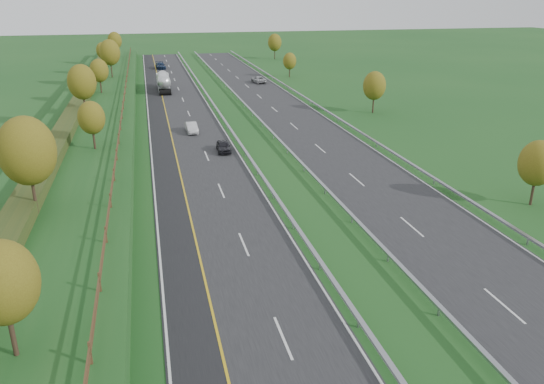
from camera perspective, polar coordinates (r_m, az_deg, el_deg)
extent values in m
plane|color=#1A481B|center=(71.43, -2.40, 6.03)|extent=(400.00, 400.00, 0.00)
cube|color=black|center=(75.24, -9.17, 6.55)|extent=(10.50, 200.00, 0.04)
cube|color=black|center=(78.10, 3.07, 7.30)|extent=(10.50, 200.00, 0.04)
cube|color=black|center=(75.08, -12.03, 6.33)|extent=(3.00, 200.00, 0.04)
cube|color=silver|center=(75.07, -13.03, 6.27)|extent=(0.15, 200.00, 0.01)
cube|color=gold|center=(75.12, -10.89, 6.44)|extent=(0.15, 200.00, 0.01)
cube|color=silver|center=(75.74, -5.34, 6.84)|extent=(0.15, 200.00, 0.01)
cube|color=silver|center=(76.85, -0.58, 7.13)|extent=(0.15, 200.00, 0.01)
cube|color=silver|center=(79.63, 6.59, 7.48)|extent=(0.15, 200.00, 0.01)
cube|color=silver|center=(30.53, 1.18, -15.36)|extent=(0.15, 4.00, 0.01)
cube|color=silver|center=(36.11, 23.68, -11.10)|extent=(0.15, 4.00, 0.01)
cube|color=silver|center=(40.61, -3.06, -5.61)|extent=(0.15, 4.00, 0.01)
cube|color=silver|center=(44.96, 14.80, -3.62)|extent=(0.15, 4.00, 0.01)
cube|color=silver|center=(51.53, -5.49, 0.16)|extent=(0.15, 4.00, 0.01)
cube|color=silver|center=(55.02, 9.10, 1.33)|extent=(0.15, 4.00, 0.01)
cube|color=silver|center=(62.83, -7.05, 3.88)|extent=(0.15, 4.00, 0.01)
cube|color=silver|center=(65.73, 5.19, 4.71)|extent=(0.15, 4.00, 0.01)
cube|color=silver|center=(74.36, -8.14, 6.46)|extent=(0.15, 4.00, 0.01)
cube|color=silver|center=(76.82, 2.38, 7.11)|extent=(0.15, 4.00, 0.01)
cube|color=silver|center=(86.02, -8.94, 8.35)|extent=(0.15, 4.00, 0.01)
cube|color=silver|center=(88.15, 0.26, 8.89)|extent=(0.15, 4.00, 0.01)
cube|color=silver|center=(97.76, -9.56, 9.78)|extent=(0.15, 4.00, 0.01)
cube|color=silver|center=(99.64, -1.39, 10.25)|extent=(0.15, 4.00, 0.01)
cube|color=silver|center=(109.55, -10.04, 10.90)|extent=(0.15, 4.00, 0.01)
cube|color=silver|center=(111.24, -2.70, 11.33)|extent=(0.15, 4.00, 0.01)
cube|color=silver|center=(121.39, -10.44, 11.80)|extent=(0.15, 4.00, 0.01)
cube|color=silver|center=(122.91, -3.77, 12.20)|extent=(0.15, 4.00, 0.01)
cube|color=silver|center=(133.25, -10.77, 12.54)|extent=(0.15, 4.00, 0.01)
cube|color=silver|center=(134.64, -4.67, 12.91)|extent=(0.15, 4.00, 0.01)
cube|color=silver|center=(145.14, -11.04, 13.17)|extent=(0.15, 4.00, 0.01)
cube|color=silver|center=(146.42, -5.42, 13.51)|extent=(0.15, 4.00, 0.01)
cube|color=silver|center=(157.05, -11.27, 13.69)|extent=(0.15, 4.00, 0.01)
cube|color=silver|center=(158.23, -6.06, 14.01)|extent=(0.15, 4.00, 0.01)
cube|color=silver|center=(168.96, -11.48, 14.14)|extent=(0.15, 4.00, 0.01)
cube|color=silver|center=(170.06, -6.62, 14.45)|extent=(0.15, 4.00, 0.01)
cube|color=#1A481B|center=(75.27, -19.17, 6.44)|extent=(12.00, 200.00, 2.00)
cube|color=#2B3D19|center=(75.17, -20.83, 7.44)|extent=(2.20, 180.00, 1.10)
cube|color=#422B19|center=(74.59, -15.85, 7.91)|extent=(0.08, 184.00, 0.10)
cube|color=#422B19|center=(74.51, -15.88, 8.21)|extent=(0.08, 184.00, 0.10)
cube|color=#422B19|center=(26.58, -18.97, -16.06)|extent=(0.12, 0.12, 1.20)
cube|color=#422B19|center=(32.04, -18.05, -9.20)|extent=(0.12, 0.12, 1.20)
cube|color=#422B19|center=(37.84, -17.43, -4.39)|extent=(0.12, 0.12, 1.20)
cube|color=#422B19|center=(43.83, -16.98, -0.87)|extent=(0.12, 0.12, 1.20)
cube|color=#422B19|center=(49.95, -16.64, 1.79)|extent=(0.12, 0.12, 1.20)
cube|color=#422B19|center=(56.15, -16.38, 3.87)|extent=(0.12, 0.12, 1.20)
cube|color=#422B19|center=(62.42, -16.16, 5.54)|extent=(0.12, 0.12, 1.20)
cube|color=#422B19|center=(68.73, -15.99, 6.89)|extent=(0.12, 0.12, 1.20)
cube|color=#422B19|center=(75.07, -15.84, 8.02)|extent=(0.12, 0.12, 1.20)
cube|color=#422B19|center=(81.43, -15.72, 8.98)|extent=(0.12, 0.12, 1.20)
cube|color=#422B19|center=(87.82, -15.61, 9.79)|extent=(0.12, 0.12, 1.20)
cube|color=#422B19|center=(94.22, -15.52, 10.50)|extent=(0.12, 0.12, 1.20)
cube|color=#422B19|center=(100.63, -15.44, 11.11)|extent=(0.12, 0.12, 1.20)
cube|color=#422B19|center=(107.06, -15.37, 11.65)|extent=(0.12, 0.12, 1.20)
cube|color=#422B19|center=(113.49, -15.30, 12.13)|extent=(0.12, 0.12, 1.20)
cube|color=#422B19|center=(119.93, -15.25, 12.56)|extent=(0.12, 0.12, 1.20)
cube|color=#422B19|center=(126.38, -15.20, 12.94)|extent=(0.12, 0.12, 1.20)
cube|color=#422B19|center=(132.83, -15.15, 13.29)|extent=(0.12, 0.12, 1.20)
cube|color=#422B19|center=(139.29, -15.11, 13.61)|extent=(0.12, 0.12, 1.20)
cube|color=#422B19|center=(145.75, -15.07, 13.89)|extent=(0.12, 0.12, 1.20)
cube|color=#422B19|center=(152.21, -15.03, 14.16)|extent=(0.12, 0.12, 1.20)
cube|color=#422B19|center=(158.68, -15.00, 14.40)|extent=(0.12, 0.12, 1.20)
cube|color=#422B19|center=(165.15, -14.97, 14.62)|extent=(0.12, 0.12, 1.20)
cube|color=gray|center=(75.70, -4.86, 7.29)|extent=(0.32, 200.00, 0.18)
cube|color=gray|center=(31.62, 9.25, -13.74)|extent=(0.10, 0.14, 0.56)
cube|color=gray|center=(37.19, 5.18, -7.90)|extent=(0.10, 0.14, 0.56)
cube|color=gray|center=(43.18, 2.27, -3.60)|extent=(0.10, 0.14, 0.56)
cube|color=gray|center=(49.44, 0.11, -0.36)|extent=(0.10, 0.14, 0.56)
cube|color=gray|center=(55.87, -1.56, 2.14)|extent=(0.10, 0.14, 0.56)
cube|color=gray|center=(62.43, -2.88, 4.12)|extent=(0.10, 0.14, 0.56)
cube|color=gray|center=(69.07, -3.96, 5.72)|extent=(0.10, 0.14, 0.56)
cube|color=gray|center=(75.78, -4.85, 7.04)|extent=(0.10, 0.14, 0.56)
cube|color=gray|center=(82.53, -5.60, 8.14)|extent=(0.10, 0.14, 0.56)
cube|color=gray|center=(89.32, -6.24, 9.08)|extent=(0.10, 0.14, 0.56)
cube|color=gray|center=(96.15, -6.79, 9.88)|extent=(0.10, 0.14, 0.56)
cube|color=gray|center=(102.99, -7.27, 10.57)|extent=(0.10, 0.14, 0.56)
cube|color=gray|center=(109.86, -7.70, 11.17)|extent=(0.10, 0.14, 0.56)
cube|color=gray|center=(116.74, -8.07, 11.71)|extent=(0.10, 0.14, 0.56)
cube|color=gray|center=(123.64, -8.40, 12.18)|extent=(0.10, 0.14, 0.56)
cube|color=gray|center=(130.54, -8.70, 12.61)|extent=(0.10, 0.14, 0.56)
cube|color=gray|center=(137.46, -8.97, 12.99)|extent=(0.10, 0.14, 0.56)
cube|color=gray|center=(144.38, -9.22, 13.33)|extent=(0.10, 0.14, 0.56)
cube|color=gray|center=(151.31, -9.44, 13.64)|extent=(0.10, 0.14, 0.56)
cube|color=gray|center=(158.25, -9.64, 13.93)|extent=(0.10, 0.14, 0.56)
cube|color=gray|center=(165.19, -9.83, 14.19)|extent=(0.10, 0.14, 0.56)
cube|color=gray|center=(172.14, -10.00, 14.43)|extent=(0.10, 0.14, 0.56)
cube|color=gray|center=(76.59, -1.06, 7.52)|extent=(0.32, 200.00, 0.18)
cube|color=gray|center=(33.69, 17.49, -12.16)|extent=(0.10, 0.14, 0.56)
cube|color=gray|center=(38.97, 12.37, -6.92)|extent=(0.10, 0.14, 0.56)
cube|color=gray|center=(44.72, 8.59, -2.94)|extent=(0.10, 0.14, 0.56)
cube|color=gray|center=(50.79, 5.72, 0.12)|extent=(0.10, 0.14, 0.56)
cube|color=gray|center=(57.07, 3.46, 2.51)|extent=(0.10, 0.14, 0.56)
cube|color=gray|center=(63.50, 1.66, 4.43)|extent=(0.10, 0.14, 0.56)
cube|color=gray|center=(70.04, 0.18, 5.99)|extent=(0.10, 0.14, 0.56)
cube|color=gray|center=(76.66, -1.05, 7.27)|extent=(0.10, 0.14, 0.56)
cube|color=gray|center=(83.35, -2.09, 8.35)|extent=(0.10, 0.14, 0.56)
cube|color=gray|center=(90.08, -2.98, 9.27)|extent=(0.10, 0.14, 0.56)
cube|color=gray|center=(96.85, -3.75, 10.05)|extent=(0.10, 0.14, 0.56)
cube|color=gray|center=(103.65, -4.42, 10.73)|extent=(0.10, 0.14, 0.56)
cube|color=gray|center=(110.48, -5.02, 11.33)|extent=(0.10, 0.14, 0.56)
cube|color=gray|center=(117.32, -5.54, 11.86)|extent=(0.10, 0.14, 0.56)
cube|color=gray|center=(124.18, -6.01, 12.32)|extent=(0.10, 0.14, 0.56)
cube|color=gray|center=(131.06, -6.43, 12.74)|extent=(0.10, 0.14, 0.56)
cube|color=gray|center=(137.95, -6.81, 13.12)|extent=(0.10, 0.14, 0.56)
cube|color=gray|center=(144.85, -7.15, 13.46)|extent=(0.10, 0.14, 0.56)
cube|color=gray|center=(151.76, -7.47, 13.76)|extent=(0.10, 0.14, 0.56)
cube|color=gray|center=(158.68, -7.75, 14.04)|extent=(0.10, 0.14, 0.56)
cube|color=gray|center=(165.60, -8.02, 14.30)|extent=(0.10, 0.14, 0.56)
cube|color=gray|center=(172.53, -8.26, 14.54)|extent=(0.10, 0.14, 0.56)
cube|color=gray|center=(79.76, 7.12, 7.90)|extent=(0.32, 200.00, 0.18)
cube|color=gray|center=(44.89, 25.81, -4.81)|extent=(0.10, 0.14, 0.56)
cube|color=gray|center=(55.46, 17.04, 1.07)|extent=(0.10, 0.14, 0.56)
cube|color=gray|center=(67.30, 11.20, 4.98)|extent=(0.10, 0.14, 0.56)
cube|color=gray|center=(79.84, 7.11, 7.66)|extent=(0.10, 0.14, 0.56)
cube|color=gray|center=(92.79, 4.11, 9.58)|extent=(0.10, 0.14, 0.56)
cube|color=gray|center=(106.02, 1.84, 11.01)|extent=(0.10, 0.14, 0.56)
cube|color=gray|center=(119.42, 0.05, 12.10)|extent=(0.10, 0.14, 0.56)
cube|color=gray|center=(132.94, -1.38, 12.97)|extent=(0.10, 0.14, 0.56)
cube|color=gray|center=(146.56, -2.56, 13.67)|extent=(0.10, 0.14, 0.56)
cube|color=gray|center=(160.24, -3.54, 14.25)|extent=(0.10, 0.14, 0.56)
cube|color=gray|center=(173.97, -4.37, 14.73)|extent=(0.10, 0.14, 0.56)
cylinder|color=#2D2116|center=(28.12, -26.15, -13.46)|extent=(0.24, 0.24, 2.43)
ellipsoid|color=#574B13|center=(26.81, -27.05, -8.67)|extent=(3.24, 3.24, 4.05)
cylinder|color=#2D2116|center=(44.27, -24.20, -0.26)|extent=(0.24, 0.24, 3.15)
ellipsoid|color=#574B13|center=(43.27, -24.87, 4.03)|extent=(4.20, 4.20, 5.25)
cylinder|color=#2D2116|center=(61.04, -18.60, 5.41)|extent=(0.24, 0.24, 2.16)
ellipsoid|color=#574B13|center=(60.50, -18.85, 7.58)|extent=(2.88, 2.88, 3.60)
cylinder|color=#2D2116|center=(78.71, -19.50, 8.81)|extent=(0.24, 0.24, 2.88)
ellipsoid|color=#574B13|center=(78.19, -19.78, 11.08)|extent=(3.84, 3.84, 4.80)
cylinder|color=#2D2116|center=(96.33, -17.94, 10.81)|extent=(0.24, 0.24, 2.34)
ellipsoid|color=#574B13|center=(95.97, -18.11, 12.31)|extent=(3.12, 3.12, 3.90)
cylinder|color=#2D2116|center=(114.00, -16.88, 12.49)|extent=(0.24, 0.24, 3.06)
ellipsoid|color=#574B13|center=(113.62, -17.06, 14.16)|extent=(4.08, 4.08, 5.10)
cylinder|color=#2D2116|center=(132.04, -17.62, 13.24)|extent=(0.24, 0.24, 2.25)
ellipsoid|color=#574B13|center=(131.78, -17.74, 14.30)|extent=(3.00, 3.00, 3.75)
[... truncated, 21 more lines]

